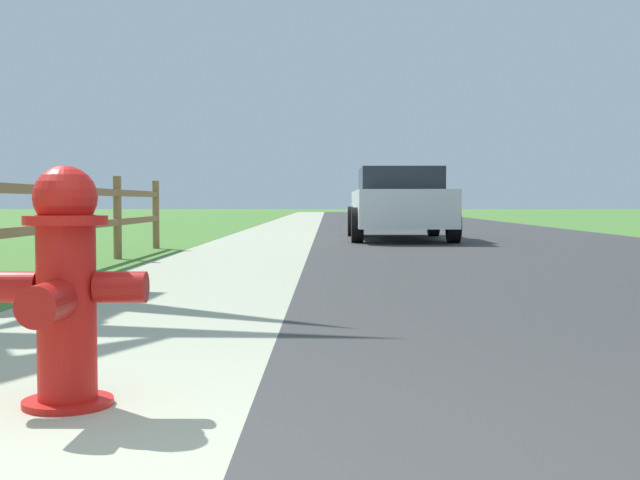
{
  "coord_description": "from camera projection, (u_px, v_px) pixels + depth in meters",
  "views": [
    {
      "loc": [
        0.29,
        -1.77,
        0.78
      ],
      "look_at": [
        0.22,
        5.75,
        0.43
      ],
      "focal_mm": 46.76,
      "sensor_mm": 36.0,
      "label": 1
    }
  ],
  "objects": [
    {
      "name": "ground_plane",
      "position": [
        319.0,
        226.0,
        26.78
      ],
      "size": [
        120.0,
        120.0,
        0.0
      ],
      "primitive_type": "plane",
      "color": "#4B7F32"
    },
    {
      "name": "road_asphalt",
      "position": [
        421.0,
        224.0,
        28.74
      ],
      "size": [
        7.0,
        66.0,
        0.01
      ],
      "primitive_type": "cube",
      "color": "#373737",
      "rests_on": "ground"
    },
    {
      "name": "curb_concrete",
      "position": [
        233.0,
        224.0,
        28.81
      ],
      "size": [
        6.0,
        66.0,
        0.01
      ],
      "primitive_type": "cube",
      "color": "#ACB093",
      "rests_on": "ground"
    },
    {
      "name": "grass_verge",
      "position": [
        190.0,
        224.0,
        28.82
      ],
      "size": [
        5.0,
        66.0,
        0.0
      ],
      "primitive_type": "cube",
      "color": "#4B7F32",
      "rests_on": "ground"
    },
    {
      "name": "fire_hydrant",
      "position": [
        65.0,
        285.0,
        3.11
      ],
      "size": [
        0.6,
        0.51,
        0.91
      ],
      "color": "red",
      "rests_on": "ground"
    },
    {
      "name": "rail_fence",
      "position": [
        11.0,
        216.0,
        7.4
      ],
      "size": [
        0.11,
        12.53,
        1.12
      ],
      "color": "olive",
      "rests_on": "ground"
    },
    {
      "name": "parked_suv_white",
      "position": [
        399.0,
        203.0,
        17.1
      ],
      "size": [
        2.03,
        4.87,
        1.46
      ],
      "color": "white",
      "rests_on": "ground"
    }
  ]
}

